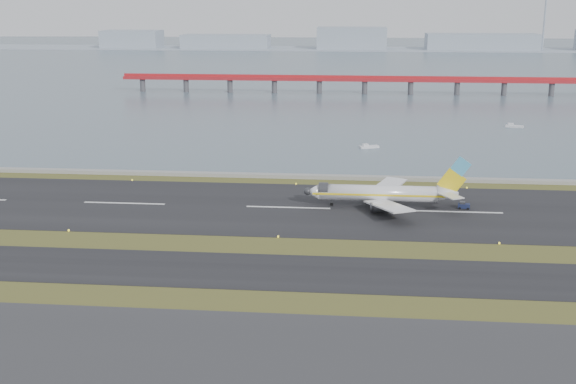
# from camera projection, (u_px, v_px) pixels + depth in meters

# --- Properties ---
(ground) EXTENTS (1000.00, 1000.00, 0.00)m
(ground) POSITION_uv_depth(u_px,v_px,m) (274.00, 250.00, 142.60)
(ground) COLOR #404E1C
(ground) RESTS_ON ground
(taxiway_strip) EXTENTS (1000.00, 18.00, 0.10)m
(taxiway_strip) POSITION_uv_depth(u_px,v_px,m) (267.00, 271.00, 131.04)
(taxiway_strip) COLOR black
(taxiway_strip) RESTS_ON ground
(runway_strip) EXTENTS (1000.00, 45.00, 0.10)m
(runway_strip) POSITION_uv_depth(u_px,v_px,m) (288.00, 208.00, 171.46)
(runway_strip) COLOR black
(runway_strip) RESTS_ON ground
(seawall) EXTENTS (1000.00, 2.50, 1.00)m
(seawall) POSITION_uv_depth(u_px,v_px,m) (298.00, 176.00, 200.21)
(seawall) COLOR gray
(seawall) RESTS_ON ground
(bay_water) EXTENTS (1400.00, 800.00, 1.30)m
(bay_water) POSITION_uv_depth(u_px,v_px,m) (337.00, 62.00, 585.28)
(bay_water) COLOR #4A5D6A
(bay_water) RESTS_ON ground
(red_pier) EXTENTS (260.00, 5.00, 10.20)m
(red_pier) POSITION_uv_depth(u_px,v_px,m) (365.00, 80.00, 379.51)
(red_pier) COLOR #B21E25
(red_pier) RESTS_ON ground
(far_shoreline) EXTENTS (1400.00, 80.00, 60.50)m
(far_shoreline) POSITION_uv_depth(u_px,v_px,m) (355.00, 43.00, 736.47)
(far_shoreline) COLOR #94A1B0
(far_shoreline) RESTS_ON ground
(airliner) EXTENTS (38.52, 32.89, 12.80)m
(airliner) POSITION_uv_depth(u_px,v_px,m) (384.00, 193.00, 170.95)
(airliner) COLOR white
(airliner) RESTS_ON ground
(pushback_tug) EXTENTS (2.89, 1.89, 1.76)m
(pushback_tug) POSITION_uv_depth(u_px,v_px,m) (464.00, 206.00, 170.31)
(pushback_tug) COLOR #161D3D
(pushback_tug) RESTS_ON ground
(workboat_near) EXTENTS (6.77, 4.31, 1.57)m
(workboat_near) POSITION_uv_depth(u_px,v_px,m) (369.00, 147.00, 240.88)
(workboat_near) COLOR silver
(workboat_near) RESTS_ON ground
(workboat_far) EXTENTS (7.01, 4.22, 1.62)m
(workboat_far) POSITION_uv_depth(u_px,v_px,m) (514.00, 126.00, 280.43)
(workboat_far) COLOR silver
(workboat_far) RESTS_ON ground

